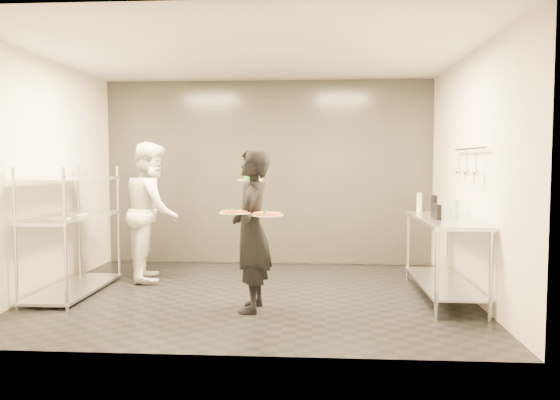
# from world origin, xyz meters

# --- Properties ---
(room_shell) EXTENTS (5.00, 4.00, 2.80)m
(room_shell) POSITION_xyz_m (0.00, 1.18, 1.40)
(room_shell) COLOR black
(room_shell) RESTS_ON ground
(pass_rack) EXTENTS (0.60, 1.60, 1.50)m
(pass_rack) POSITION_xyz_m (-2.15, -0.00, 0.77)
(pass_rack) COLOR #B7BABE
(pass_rack) RESTS_ON ground
(prep_counter) EXTENTS (0.60, 1.80, 0.92)m
(prep_counter) POSITION_xyz_m (2.18, 0.00, 0.63)
(prep_counter) COLOR #B7BABE
(prep_counter) RESTS_ON ground
(utensil_rail) EXTENTS (0.07, 1.20, 0.31)m
(utensil_rail) POSITION_xyz_m (2.43, -0.00, 1.55)
(utensil_rail) COLOR #B7BABE
(utensil_rail) RESTS_ON room_shell
(waiter) EXTENTS (0.41, 0.62, 1.69)m
(waiter) POSITION_xyz_m (0.06, -0.65, 0.84)
(waiter) COLOR black
(waiter) RESTS_ON ground
(chef) EXTENTS (0.87, 1.02, 1.81)m
(chef) POSITION_xyz_m (-1.43, 0.79, 0.91)
(chef) COLOR silver
(chef) RESTS_ON ground
(pizza_plate_near) EXTENTS (0.31, 0.31, 0.05)m
(pizza_plate_near) POSITION_xyz_m (-0.07, -0.90, 1.06)
(pizza_plate_near) COLOR white
(pizza_plate_near) RESTS_ON waiter
(pizza_plate_far) EXTENTS (0.33, 0.33, 0.05)m
(pizza_plate_far) POSITION_xyz_m (0.24, -0.83, 1.03)
(pizza_plate_far) COLOR white
(pizza_plate_far) RESTS_ON waiter
(salad_plate) EXTENTS (0.27, 0.27, 0.07)m
(salad_plate) POSITION_xyz_m (0.02, -0.39, 1.38)
(salad_plate) COLOR white
(salad_plate) RESTS_ON waiter
(pos_monitor) EXTENTS (0.06, 0.24, 0.17)m
(pos_monitor) POSITION_xyz_m (2.06, -0.15, 1.00)
(pos_monitor) COLOR black
(pos_monitor) RESTS_ON prep_counter
(bottle_green) EXTENTS (0.07, 0.07, 0.24)m
(bottle_green) POSITION_xyz_m (2.05, 0.80, 1.04)
(bottle_green) COLOR gray
(bottle_green) RESTS_ON prep_counter
(bottle_clear) EXTENTS (0.06, 0.06, 0.20)m
(bottle_clear) POSITION_xyz_m (2.36, 0.20, 1.02)
(bottle_clear) COLOR gray
(bottle_clear) RESTS_ON prep_counter
(bottle_dark) EXTENTS (0.07, 0.07, 0.25)m
(bottle_dark) POSITION_xyz_m (2.09, 0.11, 1.05)
(bottle_dark) COLOR black
(bottle_dark) RESTS_ON prep_counter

